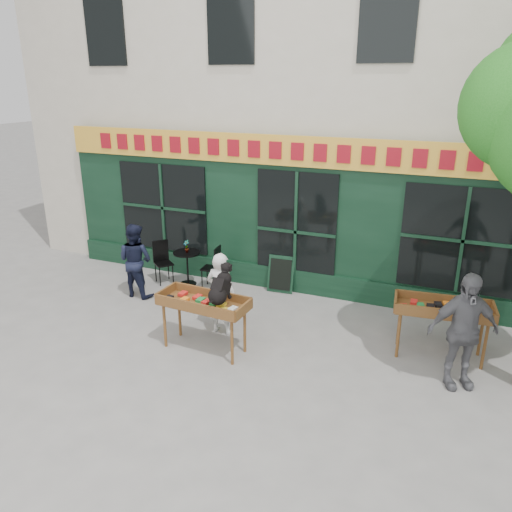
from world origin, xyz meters
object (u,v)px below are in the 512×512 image
object	(u,v)px
book_cart_right	(443,311)
bistro_table	(187,262)
book_cart_center	(203,305)
woman	(221,294)
man_left	(136,260)
dog	(220,283)
man_right	(463,331)

from	to	relation	value
book_cart_right	bistro_table	size ratio (longest dim) A/B	2.05
book_cart_center	book_cart_right	world-z (taller)	same
book_cart_center	bistro_table	xyz separation A→B (m)	(-1.68, 2.35, -0.28)
book_cart_center	woman	bearing A→B (deg)	93.53
man_left	dog	bearing A→B (deg)	155.07
woman	dog	bearing A→B (deg)	120.10
dog	man_left	world-z (taller)	dog
bistro_table	man_left	xyz separation A→B (m)	(-0.70, -0.90, 0.24)
man_right	bistro_table	bearing A→B (deg)	136.05
man_right	bistro_table	size ratio (longest dim) A/B	2.37
book_cart_center	book_cart_right	distance (m)	3.89
man_left	man_right	bearing A→B (deg)	175.64
man_left	bistro_table	bearing A→B (deg)	-124.02
book_cart_center	dog	distance (m)	0.59
book_cart_right	woman	bearing A→B (deg)	-176.35
dog	man_right	bearing A→B (deg)	12.66
man_right	bistro_table	world-z (taller)	man_right
bistro_table	man_left	distance (m)	1.17
woman	book_cart_center	bearing A→B (deg)	93.53
dog	book_cart_right	bearing A→B (deg)	25.39
book_cart_right	bistro_table	xyz separation A→B (m)	(-5.35, 1.07, -0.28)
book_cart_right	man_right	bearing A→B (deg)	-74.31
woman	man_left	size ratio (longest dim) A/B	0.97
book_cart_center	man_left	xyz separation A→B (m)	(-2.38, 1.45, -0.04)
woman	man_right	size ratio (longest dim) A/B	0.85
man_left	woman	bearing A→B (deg)	165.29
bistro_table	woman	bearing A→B (deg)	-45.38
woman	man_left	world-z (taller)	man_left
dog	woman	size ratio (longest dim) A/B	0.39
book_cart_right	man_left	bearing A→B (deg)	172.31
dog	book_cart_right	distance (m)	3.61
dog	man_left	xyz separation A→B (m)	(-2.73, 1.50, -0.51)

